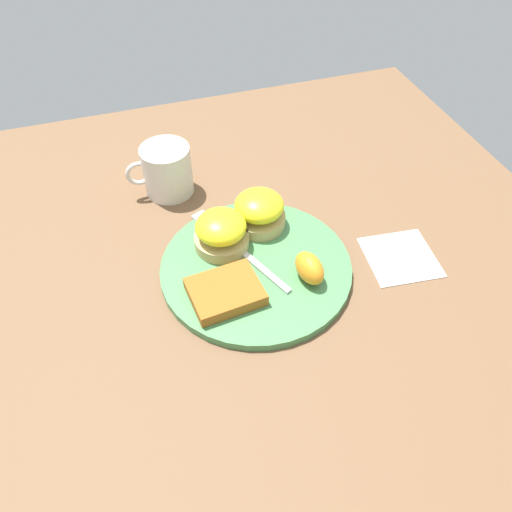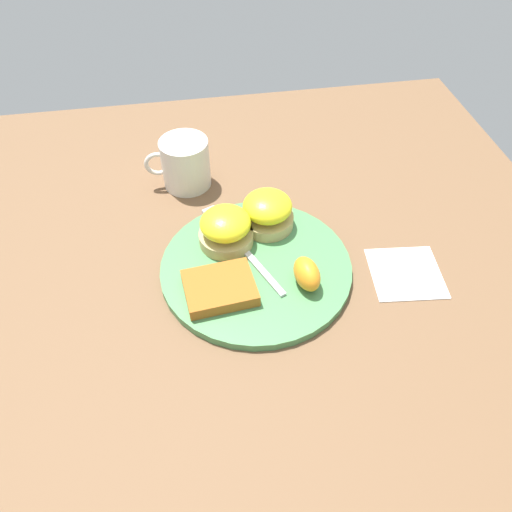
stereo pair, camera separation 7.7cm
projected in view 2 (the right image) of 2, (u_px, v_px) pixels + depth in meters
ground_plane at (256, 271)px, 0.79m from camera, size 1.10×1.10×0.00m
plate at (256, 268)px, 0.79m from camera, size 0.30×0.30×0.01m
sandwich_benedict_left at (267, 211)px, 0.82m from camera, size 0.09×0.09×0.06m
sandwich_benedict_right at (226, 228)px, 0.80m from camera, size 0.09×0.09×0.06m
hashbrown_patty at (220, 288)px, 0.74m from camera, size 0.11×0.09×0.02m
orange_wedge at (307, 274)px, 0.74m from camera, size 0.04×0.06×0.04m
fork at (237, 242)px, 0.81m from camera, size 0.11×0.22×0.00m
cup at (185, 163)px, 0.91m from camera, size 0.12×0.09×0.09m
napkin at (406, 273)px, 0.79m from camera, size 0.12×0.12×0.00m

